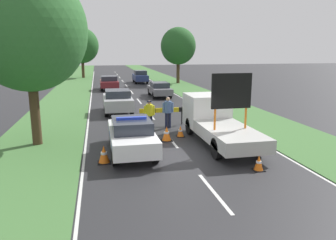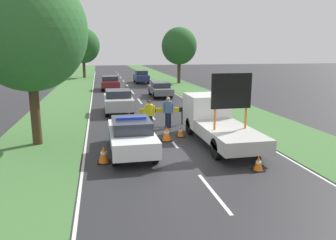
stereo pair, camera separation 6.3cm
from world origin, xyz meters
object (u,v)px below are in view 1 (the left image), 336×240
Objects in this scene: work_truck at (215,119)px; traffic_cone_behind_barrier at (167,134)px; roadside_tree_near_right at (178,46)px; roadside_tree_mid_left at (82,46)px; queued_car_wagon_maroon at (109,83)px; road_barrier at (163,111)px; queued_car_sedan_silver at (118,101)px; traffic_cone_centre_front at (104,154)px; traffic_cone_near_truck at (222,122)px; traffic_cone_lane_edge at (180,131)px; queued_car_suv_grey at (160,89)px; queued_car_hatch_blue at (140,77)px; traffic_cone_near_police at (259,163)px; police_officer at (149,113)px; police_car at (131,135)px; pedestrian_civilian at (168,110)px; roadside_tree_near_left at (28,30)px.

traffic_cone_behind_barrier is at bearing -13.88° from work_truck.
roadside_tree_mid_left is at bearing 138.17° from roadside_tree_near_right.
roadside_tree_near_right is (9.05, 5.27, 3.95)m from queued_car_wagon_maroon.
road_barrier is 0.70× the size of queued_car_wagon_maroon.
traffic_cone_behind_barrier is 0.17× the size of queued_car_sedan_silver.
road_barrier reaches higher than traffic_cone_centre_front.
road_barrier is 3.46m from traffic_cone_near_truck.
traffic_cone_behind_barrier is 1.03m from traffic_cone_lane_edge.
traffic_cone_behind_barrier is 21.44m from queued_car_wagon_maroon.
road_barrier is 11.88m from queued_car_suv_grey.
work_truck is 1.60× the size of queued_car_wagon_maroon.
roadside_tree_mid_left is (-7.68, 9.45, 4.09)m from queued_car_hatch_blue.
queued_car_suv_grey reaches higher than traffic_cone_near_police.
roadside_tree_mid_left is at bearing 93.22° from traffic_cone_centre_front.
roadside_tree_near_right is at bearing -149.77° from queued_car_wagon_maroon.
queued_car_hatch_blue is at bearing 83.87° from road_barrier.
roadside_tree_mid_left is (-9.06, 35.48, 4.65)m from traffic_cone_near_truck.
police_officer is 25.76m from roadside_tree_near_right.
traffic_cone_lane_edge is 27.74m from queued_car_hatch_blue.
queued_car_suv_grey is (2.47, 15.01, 0.35)m from traffic_cone_behind_barrier.
traffic_cone_near_truck is 0.74× the size of traffic_cone_behind_barrier.
queued_car_sedan_silver reaches higher than traffic_cone_centre_front.
roadside_tree_near_right is at bearing 70.84° from traffic_cone_centre_front.
roadside_tree_near_right is at bearing 81.57° from traffic_cone_near_police.
traffic_cone_centre_front reaches higher than traffic_cone_near_police.
traffic_cone_behind_barrier is 8.07m from queued_car_sedan_silver.
traffic_cone_behind_barrier is at bearing 85.22° from queued_car_hatch_blue.
traffic_cone_centre_front is 10.52m from queued_car_sedan_silver.
work_truck reaches higher than police_officer.
police_car is 1.68× the size of road_barrier.
traffic_cone_near_police is 0.79× the size of traffic_cone_behind_barrier.
queued_car_suv_grey is at bearing 59.29° from pedestrian_civilian.
queued_car_sedan_silver is 20.87m from queued_car_hatch_blue.
queued_car_hatch_blue is at bearing 160.66° from roadside_tree_near_right.
roadside_tree_mid_left is (-3.47, 39.25, 4.12)m from police_car.
queued_car_hatch_blue is at bearing -104.09° from police_officer.
traffic_cone_near_truck is 7.93m from queued_car_sedan_silver.
queued_car_suv_grey is at bearing 90.02° from traffic_cone_near_police.
traffic_cone_centre_front is 0.09× the size of roadside_tree_near_left.
work_truck is at bearing -78.67° from roadside_tree_mid_left.
traffic_cone_near_police is 5.88m from traffic_cone_centre_front.
traffic_cone_centre_front is at bearing -122.78° from road_barrier.
traffic_cone_centre_front is at bearing 80.07° from queued_car_hatch_blue.
road_barrier is at bearing 117.24° from queued_car_sedan_silver.
police_officer is at bearing 16.58° from roadside_tree_near_left.
roadside_tree_mid_left is (-2.27, 40.34, 4.56)m from traffic_cone_centre_front.
roadside_tree_near_right is at bearing -115.51° from queued_car_sedan_silver.
traffic_cone_near_truck is (3.12, -0.33, -0.77)m from pedestrian_civilian.
traffic_cone_lane_edge is at bearing -84.46° from road_barrier.
roadside_tree_mid_left reaches higher than pedestrian_civilian.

